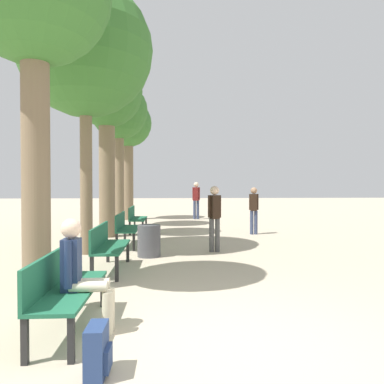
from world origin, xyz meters
TOP-DOWN VIEW (x-y plane):
  - ground_plane at (0.00, 0.00)m, footprint 80.00×80.00m
  - bench_row_0 at (-1.73, 0.59)m, footprint 0.51×1.70m
  - bench_row_1 at (-1.73, 3.50)m, footprint 0.51×1.70m
  - bench_row_2 at (-1.73, 6.40)m, footprint 0.51×1.70m
  - bench_row_3 at (-1.73, 9.31)m, footprint 0.51×1.70m
  - tree_row_1 at (-2.51, 5.28)m, footprint 3.16×3.16m
  - tree_row_2 at (-2.51, 8.16)m, footprint 2.23×2.23m
  - tree_row_3 at (-2.51, 10.95)m, footprint 2.21×2.21m
  - tree_row_4 at (-2.51, 13.87)m, footprint 2.20×2.20m
  - person_seated at (-1.49, 0.50)m, footprint 0.58×0.33m
  - backpack at (-1.13, -0.46)m, footprint 0.20×0.34m
  - pedestrian_near at (0.68, 13.87)m, footprint 0.35×0.29m
  - pedestrian_mid at (2.22, 8.47)m, footprint 0.31×0.23m
  - pedestrian_far at (0.56, 5.38)m, footprint 0.33×0.27m
  - trash_bin at (-1.01, 4.87)m, footprint 0.53×0.53m

SIDE VIEW (x-z plane):
  - ground_plane at x=0.00m, z-range 0.00..0.00m
  - backpack at x=-1.13m, z-range 0.00..0.44m
  - trash_bin at x=-1.01m, z-range 0.00..0.72m
  - bench_row_0 at x=-1.73m, z-range 0.08..0.96m
  - bench_row_1 at x=-1.73m, z-range 0.08..0.96m
  - bench_row_2 at x=-1.73m, z-range 0.08..0.96m
  - bench_row_3 at x=-1.73m, z-range 0.08..0.96m
  - person_seated at x=-1.49m, z-range 0.05..1.33m
  - pedestrian_mid at x=2.22m, z-range 0.11..1.66m
  - pedestrian_far at x=0.56m, z-range 0.12..1.73m
  - pedestrian_near at x=0.68m, z-range 0.13..1.88m
  - tree_row_4 at x=-2.51m, z-range 1.49..7.08m
  - tree_row_2 at x=-2.51m, z-range 1.51..7.18m
  - tree_row_3 at x=-2.51m, z-range 1.59..7.19m
  - tree_row_1 at x=-2.51m, z-range 1.59..7.99m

